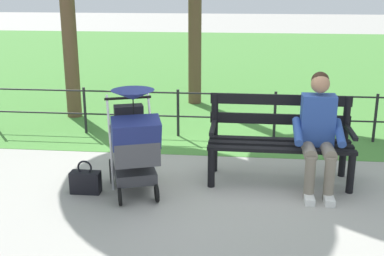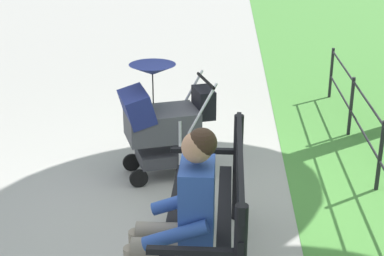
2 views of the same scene
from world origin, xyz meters
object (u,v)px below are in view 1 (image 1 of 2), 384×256
object	(u,v)px
park_bench	(280,135)
handbag	(86,182)
person_on_bench	(318,129)
stroller	(134,140)

from	to	relation	value
park_bench	handbag	distance (m)	2.21
park_bench	person_on_bench	bearing A→B (deg)	150.12
stroller	handbag	world-z (taller)	stroller
park_bench	person_on_bench	distance (m)	0.47
person_on_bench	stroller	world-z (taller)	person_on_bench
park_bench	stroller	xyz separation A→B (m)	(1.56, 0.56, 0.07)
park_bench	handbag	bearing A→B (deg)	16.44
person_on_bench	handbag	distance (m)	2.57
park_bench	handbag	world-z (taller)	park_bench
stroller	person_on_bench	bearing A→B (deg)	-170.25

